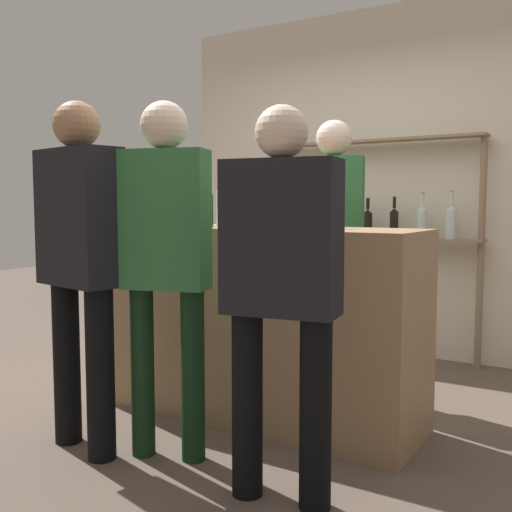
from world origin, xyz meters
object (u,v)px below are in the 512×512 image
at_px(wine_glass, 270,205).
at_px(server_behind_counter, 333,228).
at_px(counter_bottle_1, 313,206).
at_px(customer_center, 166,249).
at_px(counter_bottle_2, 224,204).
at_px(customer_right, 281,276).
at_px(customer_left, 80,251).
at_px(counter_bottle_0, 207,206).

distance_m(wine_glass, server_behind_counter, 0.74).
height_order(counter_bottle_1, wine_glass, counter_bottle_1).
bearing_deg(customer_center, counter_bottle_2, -13.13).
relative_size(counter_bottle_1, counter_bottle_2, 0.92).
bearing_deg(customer_right, server_behind_counter, 7.80).
distance_m(customer_left, customer_right, 1.09).
distance_m(counter_bottle_2, customer_center, 0.58).
height_order(wine_glass, customer_left, customer_left).
distance_m(counter_bottle_1, counter_bottle_2, 0.49).
bearing_deg(counter_bottle_1, counter_bottle_0, -162.62).
bearing_deg(customer_center, counter_bottle_1, -43.05).
relative_size(counter_bottle_2, customer_center, 0.20).
bearing_deg(customer_right, counter_bottle_0, 42.40).
height_order(customer_right, server_behind_counter, server_behind_counter).
bearing_deg(counter_bottle_1, customer_center, -115.13).
xyz_separation_m(customer_left, customer_right, (1.08, 0.06, -0.06)).
relative_size(counter_bottle_2, customer_right, 0.21).
bearing_deg(wine_glass, counter_bottle_1, 31.45).
height_order(customer_center, customer_left, customer_left).
bearing_deg(wine_glass, counter_bottle_0, -171.00).
bearing_deg(counter_bottle_2, customer_center, -85.21).
bearing_deg(wine_glass, counter_bottle_2, -148.98).
relative_size(counter_bottle_1, server_behind_counter, 0.18).
bearing_deg(server_behind_counter, customer_center, -24.68).
xyz_separation_m(wine_glass, server_behind_counter, (0.05, 0.73, -0.15)).
distance_m(counter_bottle_2, customer_left, 0.82).
relative_size(counter_bottle_1, wine_glass, 1.87).
height_order(customer_left, server_behind_counter, server_behind_counter).
relative_size(customer_right, server_behind_counter, 0.92).
bearing_deg(customer_left, counter_bottle_1, -28.55).
bearing_deg(customer_right, counter_bottle_2, 39.48).
relative_size(counter_bottle_0, wine_glass, 1.96).
height_order(counter_bottle_0, counter_bottle_1, counter_bottle_0).
bearing_deg(customer_right, wine_glass, 23.98).
distance_m(counter_bottle_2, wine_glass, 0.26).
xyz_separation_m(counter_bottle_2, customer_left, (-0.36, -0.70, -0.22)).
relative_size(wine_glass, customer_left, 0.10).
xyz_separation_m(counter_bottle_0, customer_center, (0.21, -0.61, -0.20)).
bearing_deg(counter_bottle_0, counter_bottle_1, 17.38).
bearing_deg(wine_glass, customer_center, -104.45).
height_order(counter_bottle_0, customer_center, customer_center).
relative_size(counter_bottle_0, customer_center, 0.19).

